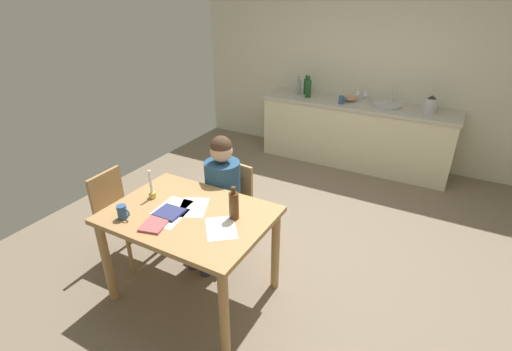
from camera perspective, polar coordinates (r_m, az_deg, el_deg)
The scene contains 25 objects.
ground_plane at distance 3.91m, azimuth 4.76°, elevation -10.46°, with size 5.20×5.20×0.04m, color #7A6B56.
wall_back at distance 5.70m, azimuth 16.65°, elevation 15.23°, with size 5.20×0.12×2.60m, color beige.
kitchen_counter at distance 5.58m, azimuth 14.63°, elevation 6.14°, with size 2.63×0.64×0.90m.
dining_table at distance 2.99m, azimuth -9.95°, elevation -7.52°, with size 1.23×0.89×0.79m.
chair_at_table at distance 3.60m, azimuth -4.08°, elevation -4.29°, with size 0.44×0.44×0.87m.
person_seated at distance 3.41m, azimuth -5.72°, elevation -2.53°, with size 0.36×0.61×1.19m.
chair_side_empty at distance 3.68m, azimuth -19.86°, elevation -5.35°, with size 0.41×0.41×0.86m.
coffee_mug at distance 2.97m, azimuth -19.52°, elevation -5.22°, with size 0.11×0.07×0.11m.
candlestick at distance 3.16m, azimuth -15.47°, elevation -2.19°, with size 0.06×0.06×0.25m.
book_magazine at distance 2.84m, azimuth -15.05°, elevation -7.12°, with size 0.16×0.21×0.02m, color #BD5557.
book_cookery at distance 2.94m, azimuth -12.96°, elevation -5.50°, with size 0.20×0.18×0.02m, color navy.
paper_letter at distance 2.91m, azimuth -13.07°, elevation -6.08°, with size 0.21×0.30×0.00m, color white.
paper_bill at distance 2.99m, azimuth -9.48°, elevation -4.75°, with size 0.21×0.30×0.00m, color white.
paper_envelope at distance 2.73m, azimuth -5.29°, elevation -7.92°, with size 0.21×0.30×0.00m, color white.
paper_receipt at distance 3.02m, azimuth -12.51°, elevation -4.72°, with size 0.21×0.30×0.00m, color white.
wine_bottle_on_table at distance 2.77m, azimuth -3.36°, elevation -4.47°, with size 0.07×0.07×0.26m.
sink_unit at distance 5.37m, azimuth 19.25°, elevation 10.02°, with size 0.36×0.36×0.24m.
bottle_oil at distance 5.72m, azimuth 6.44°, elevation 13.21°, with size 0.06×0.06×0.26m.
bottle_vinegar at distance 5.73m, azimuth 7.57°, elevation 13.26°, with size 0.07×0.07×0.28m.
bottle_wine_red at distance 5.56m, azimuth 7.92°, elevation 12.93°, with size 0.08×0.08×0.30m.
mixing_bowl at distance 5.49m, azimuth 14.00°, elevation 11.30°, with size 0.19×0.19×0.09m, color tan.
stovetop_kettle at distance 5.29m, azimuth 24.88°, elevation 9.65°, with size 0.18×0.18×0.22m.
wine_glass_near_sink at distance 5.55m, azimuth 16.25°, elevation 11.88°, with size 0.07×0.07×0.15m.
wine_glass_by_kettle at distance 5.57m, azimuth 15.15°, elevation 12.07°, with size 0.07×0.07×0.15m.
teacup_on_counter at distance 5.34m, azimuth 12.81°, elevation 11.09°, with size 0.11×0.07×0.10m.
Camera 1 is at (1.22, -2.87, 2.34)m, focal length 26.47 mm.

